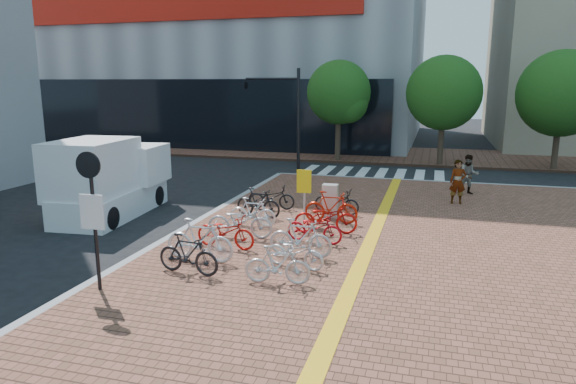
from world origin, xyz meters
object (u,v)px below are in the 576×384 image
(pedestrian_b, at_px, (469,175))
(utility_box, at_px, (330,201))
(bike_2, at_px, (225,231))
(bike_5, at_px, (258,203))
(bike_7, at_px, (278,265))
(bike_6, at_px, (272,197))
(pedestrian_a, at_px, (458,182))
(bike_11, at_px, (326,217))
(bike_0, at_px, (188,254))
(box_truck, at_px, (109,180))
(bike_1, at_px, (200,240))
(bike_4, at_px, (253,212))
(bike_9, at_px, (300,238))
(bike_12, at_px, (331,207))
(yellow_sign, at_px, (304,186))
(notice_sign, at_px, (92,204))
(bike_13, at_px, (337,201))
(bike_10, at_px, (315,228))
(bike_8, at_px, (295,252))
(traffic_light_pole, at_px, (274,103))
(bike_3, at_px, (240,221))

(pedestrian_b, relative_size, utility_box, 1.45)
(bike_2, bearing_deg, bike_5, 10.18)
(bike_2, relative_size, bike_7, 1.17)
(bike_6, bearing_deg, pedestrian_a, -73.77)
(bike_7, bearing_deg, bike_11, -10.83)
(bike_5, bearing_deg, bike_0, -168.87)
(bike_11, distance_m, box_truck, 8.15)
(bike_6, bearing_deg, utility_box, -109.16)
(bike_1, relative_size, bike_4, 1.21)
(bike_1, relative_size, bike_6, 1.11)
(bike_9, distance_m, utility_box, 4.38)
(bike_12, distance_m, pedestrian_a, 5.89)
(yellow_sign, xyz_separation_m, notice_sign, (-3.07, -6.88, 0.76))
(bike_1, height_order, bike_13, bike_1)
(bike_6, height_order, bike_10, bike_6)
(bike_7, xyz_separation_m, notice_sign, (-3.81, -1.46, 1.54))
(bike_5, height_order, bike_7, bike_5)
(bike_13, xyz_separation_m, notice_sign, (-3.90, -8.40, 1.55))
(bike_0, bearing_deg, bike_13, -12.73)
(utility_box, bearing_deg, bike_8, -88.19)
(pedestrian_b, bearing_deg, bike_9, -121.67)
(bike_0, xyz_separation_m, bike_2, (0.08, 2.16, -0.03))
(bike_8, bearing_deg, notice_sign, 135.61)
(bike_10, bearing_deg, bike_7, -174.96)
(pedestrian_a, distance_m, pedestrian_b, 2.00)
(notice_sign, relative_size, traffic_light_pole, 0.60)
(bike_2, bearing_deg, traffic_light_pole, 16.58)
(bike_3, xyz_separation_m, utility_box, (2.12, 3.22, 0.05))
(bike_9, height_order, traffic_light_pole, traffic_light_pole)
(bike_3, distance_m, box_truck, 6.00)
(bike_2, height_order, bike_13, bike_2)
(bike_4, bearing_deg, bike_7, -153.29)
(bike_8, relative_size, pedestrian_b, 0.95)
(notice_sign, bearing_deg, bike_2, 66.40)
(bike_5, xyz_separation_m, notice_sign, (-1.35, -7.13, 1.49))
(bike_0, relative_size, bike_2, 0.93)
(bike_0, bearing_deg, yellow_sign, -9.81)
(bike_0, xyz_separation_m, bike_11, (2.52, 4.34, 0.01))
(bike_10, bearing_deg, bike_4, 70.69)
(bike_10, bearing_deg, bike_8, -172.97)
(bike_4, distance_m, bike_7, 5.03)
(bike_0, bearing_deg, bike_3, 3.98)
(bike_0, height_order, notice_sign, notice_sign)
(bike_0, bearing_deg, bike_10, -29.41)
(bike_10, xyz_separation_m, bike_11, (0.12, 1.00, 0.07))
(bike_2, relative_size, bike_10, 1.07)
(bike_2, relative_size, bike_11, 0.92)
(bike_4, bearing_deg, bike_3, -176.64)
(bike_10, distance_m, box_truck, 8.17)
(bike_3, xyz_separation_m, pedestrian_a, (6.47, 6.57, 0.33))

